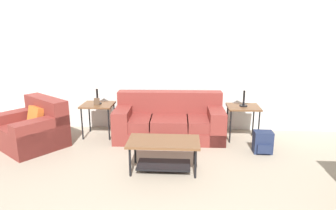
{
  "coord_description": "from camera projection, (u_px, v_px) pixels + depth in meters",
  "views": [
    {
      "loc": [
        0.2,
        -1.14,
        1.99
      ],
      "look_at": [
        -0.07,
        3.42,
        0.8
      ],
      "focal_mm": 32.0,
      "sensor_mm": 36.0,
      "label": 1
    }
  ],
  "objects": [
    {
      "name": "side_table_left",
      "position": [
        98.0,
        107.0,
        5.53
      ],
      "size": [
        0.57,
        0.51,
        0.62
      ],
      "color": "brown",
      "rests_on": "ground_plane"
    },
    {
      "name": "side_table_right",
      "position": [
        243.0,
        110.0,
        5.38
      ],
      "size": [
        0.57,
        0.51,
        0.62
      ],
      "color": "brown",
      "rests_on": "ground_plane"
    },
    {
      "name": "coffee_table",
      "position": [
        164.0,
        148.0,
        4.22
      ],
      "size": [
        1.01,
        0.54,
        0.45
      ],
      "color": "brown",
      "rests_on": "ground_plane"
    },
    {
      "name": "armchair",
      "position": [
        33.0,
        129.0,
        5.13
      ],
      "size": [
        1.38,
        1.35,
        0.8
      ],
      "color": "maroon",
      "rests_on": "ground_plane"
    },
    {
      "name": "couch",
      "position": [
        169.0,
        122.0,
        5.5
      ],
      "size": [
        1.98,
        0.93,
        0.82
      ],
      "color": "maroon",
      "rests_on": "ground_plane"
    },
    {
      "name": "picture_frame",
      "position": [
        97.0,
        102.0,
        5.42
      ],
      "size": [
        0.1,
        0.04,
        0.13
      ],
      "color": "#4C3828",
      "rests_on": "side_table_left"
    },
    {
      "name": "table_lamp_right",
      "position": [
        245.0,
        83.0,
        5.25
      ],
      "size": [
        0.35,
        0.35,
        0.55
      ],
      "color": "black",
      "rests_on": "side_table_right"
    },
    {
      "name": "table_lamp_left",
      "position": [
        96.0,
        81.0,
        5.41
      ],
      "size": [
        0.35,
        0.35,
        0.55
      ],
      "color": "black",
      "rests_on": "side_table_left"
    },
    {
      "name": "wall_back",
      "position": [
        176.0,
        64.0,
        5.78
      ],
      "size": [
        8.64,
        0.06,
        2.6
      ],
      "color": "silver",
      "rests_on": "ground_plane"
    },
    {
      "name": "backpack",
      "position": [
        263.0,
        142.0,
        4.86
      ],
      "size": [
        0.3,
        0.29,
        0.36
      ],
      "color": "#1E2847",
      "rests_on": "ground_plane"
    }
  ]
}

